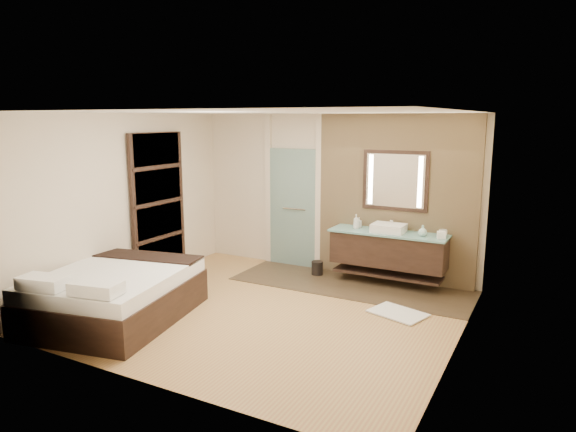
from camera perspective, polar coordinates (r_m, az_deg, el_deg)
The scene contains 15 objects.
floor at distance 7.20m, azimuth -2.31°, elevation -10.57°, with size 5.00×5.00×0.00m, color #A97246.
tile_strip at distance 8.31m, azimuth 6.95°, elevation -7.62°, with size 3.80×1.30×0.01m, color #3B2D20.
stone_wall at distance 8.41m, azimuth 11.84°, elevation 1.87°, with size 2.60×0.08×2.70m, color tan.
vanity at distance 8.29m, azimuth 11.07°, elevation -3.66°, with size 1.85×0.55×0.88m.
mirror_unit at distance 8.32m, azimuth 11.82°, elevation 3.87°, with size 1.06×0.04×0.96m.
frosted_door at distance 9.11m, azimuth 0.55°, elevation 1.47°, with size 1.10×0.12×2.70m.
shoji_partition at distance 8.75m, azimuth -14.19°, elevation 1.19°, with size 0.06×1.20×2.40m.
bed at distance 7.21m, azimuth -18.66°, elevation -8.29°, with size 2.04×2.36×0.80m.
bath_mat at distance 7.25m, azimuth 12.11°, elevation -10.49°, with size 0.72×0.50×0.02m, color white.
waste_bin at distance 8.75m, azimuth 3.26°, elevation -5.82°, with size 0.19×0.19×0.24m, color black.
tissue_box at distance 7.96m, azimuth 16.67°, elevation -2.04°, with size 0.12×0.12×0.10m, color white.
soap_bottle_a at distance 8.34m, azimuth 7.58°, elevation -0.62°, with size 0.09×0.09×0.23m, color silver.
soap_bottle_b at distance 8.47m, azimuth 7.89°, elevation -0.71°, with size 0.07×0.08×0.16m, color #B2B2B2.
soap_bottle_c at distance 8.03m, azimuth 14.74°, elevation -1.58°, with size 0.13×0.13×0.17m, color silver.
cup at distance 8.09m, azimuth 16.84°, elevation -1.83°, with size 0.13×0.13×0.10m, color silver.
Camera 1 is at (3.40, -5.78, 2.62)m, focal length 32.00 mm.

